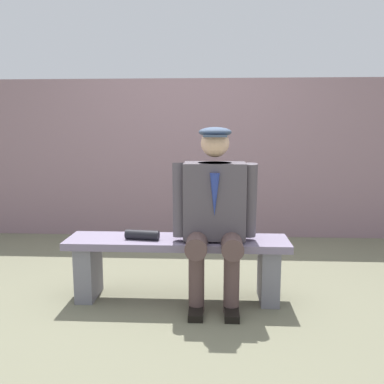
# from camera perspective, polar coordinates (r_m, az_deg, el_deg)

# --- Properties ---
(ground_plane) EXTENTS (30.00, 30.00, 0.00)m
(ground_plane) POSITION_cam_1_polar(r_m,az_deg,el_deg) (3.20, -2.02, -14.60)
(ground_plane) COLOR #696952
(bench) EXTENTS (1.64, 0.37, 0.47)m
(bench) POSITION_cam_1_polar(r_m,az_deg,el_deg) (3.08, -2.05, -9.14)
(bench) COLOR slate
(bench) RESTS_ON ground
(seated_man) EXTENTS (0.61, 0.53, 1.28)m
(seated_man) POSITION_cam_1_polar(r_m,az_deg,el_deg) (2.93, 3.15, -2.40)
(seated_man) COLOR #4D464E
(seated_man) RESTS_ON ground
(rolled_magazine) EXTENTS (0.26, 0.10, 0.07)m
(rolled_magazine) POSITION_cam_1_polar(r_m,az_deg,el_deg) (3.03, -6.96, -5.96)
(rolled_magazine) COLOR black
(rolled_magazine) RESTS_ON bench
(stadium_wall) EXTENTS (12.00, 0.24, 1.84)m
(stadium_wall) POSITION_cam_1_polar(r_m,az_deg,el_deg) (4.89, -0.09, 4.69)
(stadium_wall) COLOR gray
(stadium_wall) RESTS_ON ground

